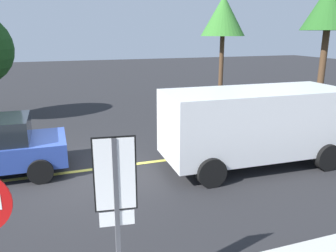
{
  "coord_description": "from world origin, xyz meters",
  "views": [
    {
      "loc": [
        -0.23,
        -9.03,
        3.72
      ],
      "look_at": [
        2.87,
        -0.14,
        1.11
      ],
      "focal_mm": 36.05,
      "sensor_mm": 36.0,
      "label": 1
    }
  ],
  "objects_px": {
    "speed_limit_sign": "(116,194)",
    "white_van": "(255,122)",
    "tree_right_verge": "(330,7)",
    "tree_left_verge": "(223,17)"
  },
  "relations": [
    {
      "from": "white_van",
      "to": "tree_right_verge",
      "type": "bearing_deg",
      "value": 39.28
    },
    {
      "from": "tree_left_verge",
      "to": "tree_right_verge",
      "type": "height_order",
      "value": "tree_right_verge"
    },
    {
      "from": "white_van",
      "to": "tree_right_verge",
      "type": "xyz_separation_m",
      "value": [
        9.76,
        7.98,
        3.86
      ]
    },
    {
      "from": "speed_limit_sign",
      "to": "white_van",
      "type": "bearing_deg",
      "value": 40.49
    },
    {
      "from": "tree_right_verge",
      "to": "white_van",
      "type": "bearing_deg",
      "value": -140.72
    },
    {
      "from": "speed_limit_sign",
      "to": "tree_left_verge",
      "type": "height_order",
      "value": "tree_left_verge"
    },
    {
      "from": "speed_limit_sign",
      "to": "white_van",
      "type": "distance_m",
      "value": 6.25
    },
    {
      "from": "white_van",
      "to": "tree_right_verge",
      "type": "height_order",
      "value": "tree_right_verge"
    },
    {
      "from": "speed_limit_sign",
      "to": "tree_right_verge",
      "type": "distance_m",
      "value": 19.14
    },
    {
      "from": "white_van",
      "to": "tree_right_verge",
      "type": "distance_m",
      "value": 13.19
    }
  ]
}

